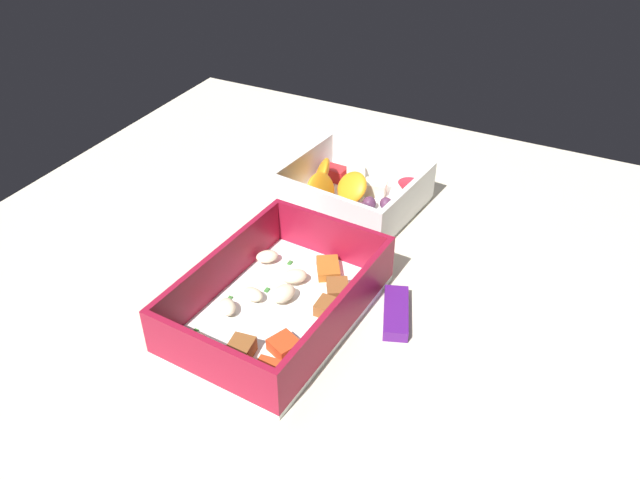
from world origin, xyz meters
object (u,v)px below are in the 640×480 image
(fruit_bowl, at_px, (352,192))
(pasta_container, at_px, (279,303))
(paper_cup_liner, at_px, (394,164))
(candy_bar, at_px, (396,313))

(fruit_bowl, bearing_deg, pasta_container, 5.13)
(pasta_container, distance_m, fruit_bowl, 0.22)
(pasta_container, relative_size, paper_cup_liner, 6.44)
(pasta_container, bearing_deg, paper_cup_liner, -174.95)
(pasta_container, relative_size, candy_bar, 3.23)
(pasta_container, xyz_separation_m, paper_cup_liner, (-0.33, -0.01, -0.01))
(fruit_bowl, relative_size, paper_cup_liner, 4.80)
(pasta_container, xyz_separation_m, fruit_bowl, (-0.22, -0.02, 0.00))
(paper_cup_liner, bearing_deg, candy_bar, 21.70)
(fruit_bowl, height_order, paper_cup_liner, fruit_bowl)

